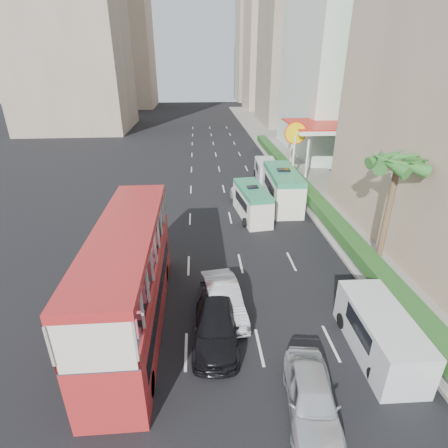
{
  "coord_description": "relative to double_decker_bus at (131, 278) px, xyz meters",
  "views": [
    {
      "loc": [
        -2.82,
        -13.39,
        11.33
      ],
      "look_at": [
        -1.5,
        4.0,
        3.2
      ],
      "focal_mm": 28.0,
      "sensor_mm": 36.0,
      "label": 1
    }
  ],
  "objects": [
    {
      "name": "van_asset",
      "position": [
        7.41,
        14.54,
        -2.53
      ],
      "size": [
        2.82,
        5.26,
        1.4
      ],
      "primitive_type": "imported",
      "rotation": [
        0.0,
        0.0,
        0.1
      ],
      "color": "silver",
      "rests_on": "ground"
    },
    {
      "name": "minibus_far",
      "position": [
        10.29,
        14.45,
        -1.01
      ],
      "size": [
        2.43,
        6.9,
        3.04
      ],
      "primitive_type": "cube",
      "rotation": [
        0.0,
        0.0,
        -0.02
      ],
      "color": "silver",
      "rests_on": "ground"
    },
    {
      "name": "tower_left_b",
      "position": [
        -16.0,
        90.0,
        20.47
      ],
      "size": [
        16.0,
        16.0,
        46.0
      ],
      "primitive_type": "cube",
      "color": "tan",
      "rests_on": "ground"
    },
    {
      "name": "sidewalk",
      "position": [
        15.0,
        25.0,
        -2.44
      ],
      "size": [
        6.0,
        120.0,
        0.18
      ],
      "primitive_type": "cube",
      "color": "#99968C",
      "rests_on": "ground"
    },
    {
      "name": "panel_van_near",
      "position": [
        10.55,
        -2.61,
        -1.53
      ],
      "size": [
        2.08,
        5.03,
        2.0
      ],
      "primitive_type": "cube",
      "rotation": [
        0.0,
        0.0,
        -0.02
      ],
      "color": "silver",
      "rests_on": "ground"
    },
    {
      "name": "kerb_wall",
      "position": [
        12.2,
        14.0,
        -1.85
      ],
      "size": [
        0.3,
        44.0,
        1.0
      ],
      "primitive_type": "cube",
      "color": "silver",
      "rests_on": "sidewalk"
    },
    {
      "name": "shell_station",
      "position": [
        16.0,
        23.0,
        0.22
      ],
      "size": [
        6.5,
        8.0,
        5.5
      ],
      "primitive_type": "cube",
      "color": "silver",
      "rests_on": "ground"
    },
    {
      "name": "minibus_near",
      "position": [
        7.34,
        12.09,
        -1.32
      ],
      "size": [
        2.49,
        5.66,
        2.43
      ],
      "primitive_type": "cube",
      "rotation": [
        0.0,
        0.0,
        0.12
      ],
      "color": "silver",
      "rests_on": "ground"
    },
    {
      "name": "car_silver_lane_a",
      "position": [
        4.2,
        0.55,
        -2.53
      ],
      "size": [
        2.18,
        4.7,
        1.49
      ],
      "primitive_type": "imported",
      "rotation": [
        0.0,
        0.0,
        0.14
      ],
      "color": "silver",
      "rests_on": "ground"
    },
    {
      "name": "ground_plane",
      "position": [
        6.0,
        0.0,
        -2.53
      ],
      "size": [
        200.0,
        200.0,
        0.0
      ],
      "primitive_type": "plane",
      "color": "black",
      "rests_on": "ground"
    },
    {
      "name": "palm_tree",
      "position": [
        13.8,
        4.0,
        0.85
      ],
      "size": [
        0.36,
        0.36,
        6.4
      ],
      "primitive_type": "cylinder",
      "color": "brown",
      "rests_on": "sidewalk"
    },
    {
      "name": "tower_far_a",
      "position": [
        23.0,
        82.0,
        19.47
      ],
      "size": [
        14.0,
        14.0,
        44.0
      ],
      "primitive_type": "cube",
      "color": "tan",
      "rests_on": "ground"
    },
    {
      "name": "panel_van_far",
      "position": [
        10.26,
        21.49,
        -1.55
      ],
      "size": [
        2.23,
        5.01,
        1.96
      ],
      "primitive_type": "cube",
      "rotation": [
        0.0,
        0.0,
        -0.06
      ],
      "color": "silver",
      "rests_on": "ground"
    },
    {
      "name": "tower_far_b",
      "position": [
        23.0,
        104.0,
        17.47
      ],
      "size": [
        14.0,
        14.0,
        40.0
      ],
      "primitive_type": "cube",
      "color": "#A0907E",
      "rests_on": "ground"
    },
    {
      "name": "hedge",
      "position": [
        12.2,
        14.0,
        -1.0
      ],
      "size": [
        1.1,
        44.0,
        0.7
      ],
      "primitive_type": "cube",
      "color": "#2D6626",
      "rests_on": "kerb_wall"
    },
    {
      "name": "car_black",
      "position": [
        3.76,
        -1.24,
        -2.53
      ],
      "size": [
        2.32,
        5.0,
        1.41
      ],
      "primitive_type": "imported",
      "rotation": [
        0.0,
        0.0,
        -0.07
      ],
      "color": "black",
      "rests_on": "ground"
    },
    {
      "name": "double_decker_bus",
      "position": [
        0.0,
        0.0,
        0.0
      ],
      "size": [
        2.5,
        11.0,
        5.06
      ],
      "primitive_type": "cube",
      "color": "#B02424",
      "rests_on": "ground"
    },
    {
      "name": "car_silver_lane_b",
      "position": [
        6.87,
        -5.19,
        -2.53
      ],
      "size": [
        2.26,
        4.43,
        1.45
      ],
      "primitive_type": "imported",
      "rotation": [
        0.0,
        0.0,
        -0.13
      ],
      "color": "silver",
      "rests_on": "ground"
    }
  ]
}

